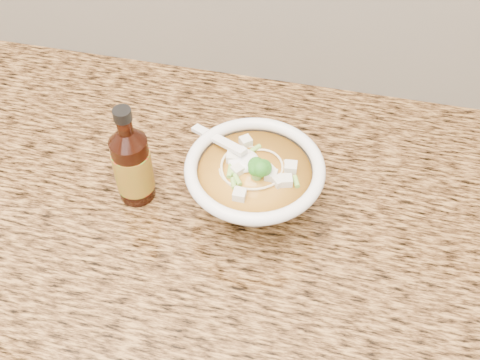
# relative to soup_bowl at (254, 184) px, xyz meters

# --- Properties ---
(cabinet) EXTENTS (4.00, 0.65, 0.86)m
(cabinet) POSITION_rel_soup_bowl_xyz_m (-0.26, -0.03, -0.51)
(cabinet) COLOR black
(cabinet) RESTS_ON ground
(counter_slab) EXTENTS (4.00, 0.68, 0.04)m
(counter_slab) POSITION_rel_soup_bowl_xyz_m (-0.26, -0.03, -0.06)
(counter_slab) COLOR #9F713A
(counter_slab) RESTS_ON cabinet
(soup_bowl) EXTENTS (0.20, 0.19, 0.10)m
(soup_bowl) POSITION_rel_soup_bowl_xyz_m (0.00, 0.00, 0.00)
(soup_bowl) COLOR white
(soup_bowl) RESTS_ON counter_slab
(hot_sauce_bottle) EXTENTS (0.06, 0.06, 0.16)m
(hot_sauce_bottle) POSITION_rel_soup_bowl_xyz_m (-0.17, -0.02, 0.02)
(hot_sauce_bottle) COLOR #361107
(hot_sauce_bottle) RESTS_ON counter_slab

